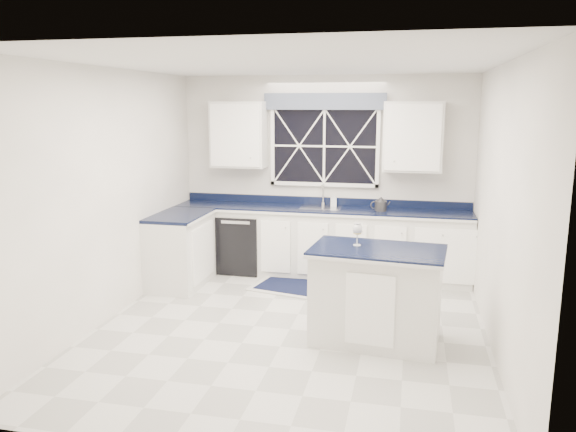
% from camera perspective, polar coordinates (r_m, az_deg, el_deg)
% --- Properties ---
extents(ground, '(4.50, 4.50, 0.00)m').
position_cam_1_polar(ground, '(6.00, 0.19, -11.43)').
color(ground, beige).
rests_on(ground, ground).
extents(back_wall, '(4.00, 0.10, 2.70)m').
position_cam_1_polar(back_wall, '(7.80, 3.72, 4.18)').
color(back_wall, white).
rests_on(back_wall, ground).
extents(base_cabinets, '(3.99, 1.60, 0.90)m').
position_cam_1_polar(base_cabinets, '(7.58, 0.61, -2.94)').
color(base_cabinets, silver).
rests_on(base_cabinets, ground).
extents(countertop, '(3.98, 0.64, 0.04)m').
position_cam_1_polar(countertop, '(7.58, 3.33, 0.68)').
color(countertop, black).
rests_on(countertop, base_cabinets).
extents(dishwasher, '(0.60, 0.58, 0.82)m').
position_cam_1_polar(dishwasher, '(7.93, -4.59, -2.63)').
color(dishwasher, black).
rests_on(dishwasher, ground).
extents(window, '(1.65, 0.09, 1.26)m').
position_cam_1_polar(window, '(7.71, 3.71, 7.68)').
color(window, black).
rests_on(window, ground).
extents(upper_cabinets, '(3.10, 0.34, 0.90)m').
position_cam_1_polar(upper_cabinets, '(7.58, 3.57, 8.15)').
color(upper_cabinets, silver).
rests_on(upper_cabinets, ground).
extents(faucet, '(0.05, 0.20, 0.30)m').
position_cam_1_polar(faucet, '(7.73, 3.58, 2.24)').
color(faucet, silver).
rests_on(faucet, countertop).
extents(island, '(1.34, 0.88, 0.95)m').
position_cam_1_polar(island, '(5.62, 8.96, -7.93)').
color(island, silver).
rests_on(island, ground).
extents(rug, '(1.47, 1.07, 0.02)m').
position_cam_1_polar(rug, '(7.25, 1.84, -7.25)').
color(rug, '#B6B5B1').
rests_on(rug, ground).
extents(kettle, '(0.26, 0.19, 0.19)m').
position_cam_1_polar(kettle, '(7.44, 9.39, 1.18)').
color(kettle, '#313134').
rests_on(kettle, countertop).
extents(wine_glass, '(0.10, 0.10, 0.23)m').
position_cam_1_polar(wine_glass, '(5.54, 7.06, -1.42)').
color(wine_glass, silver).
rests_on(wine_glass, island).
extents(soap_bottle, '(0.09, 0.09, 0.18)m').
position_cam_1_polar(soap_bottle, '(7.70, 4.65, 1.65)').
color(soap_bottle, silver).
rests_on(soap_bottle, countertop).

